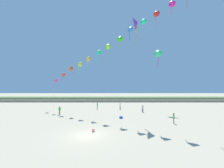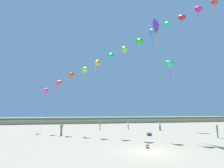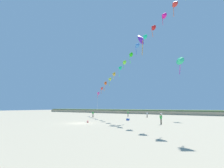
{
  "view_description": "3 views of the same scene",
  "coord_description": "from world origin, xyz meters",
  "views": [
    {
      "loc": [
        2.83,
        -17.14,
        5.49
      ],
      "look_at": [
        2.77,
        10.32,
        6.07
      ],
      "focal_mm": 24.0,
      "sensor_mm": 36.0,
      "label": 1
    },
    {
      "loc": [
        -6.34,
        -13.93,
        3.19
      ],
      "look_at": [
        -0.29,
        11.94,
        7.54
      ],
      "focal_mm": 28.0,
      "sensor_mm": 36.0,
      "label": 2
    },
    {
      "loc": [
        18.64,
        -19.06,
        2.7
      ],
      "look_at": [
        -0.51,
        10.92,
        8.21
      ],
      "focal_mm": 24.0,
      "sensor_mm": 36.0,
      "label": 3
    }
  ],
  "objects": [
    {
      "name": "person_near_right",
      "position": [
        -0.8,
        19.82,
        1.01
      ],
      "size": [
        0.24,
        0.61,
        1.74
      ],
      "color": "#474C56",
      "rests_on": "ground"
    },
    {
      "name": "large_kite_mid_trail",
      "position": [
        7.39,
        11.08,
        17.74
      ],
      "size": [
        1.73,
        2.52,
        4.97
      ],
      "color": "purple"
    },
    {
      "name": "person_near_left",
      "position": [
        9.54,
        15.7,
        0.94
      ],
      "size": [
        0.57,
        0.22,
        1.63
      ],
      "color": "#282D4C",
      "rests_on": "ground"
    },
    {
      "name": "kite_banner_string",
      "position": [
        3.07,
        12.11,
        14.49
      ],
      "size": [
        29.56,
        14.85,
        22.16
      ],
      "color": "#EC439B"
    },
    {
      "name": "person_mid_center",
      "position": [
        12.15,
        5.5,
        0.93
      ],
      "size": [
        0.36,
        0.52,
        1.6
      ],
      "color": "#726656",
      "rests_on": "ground"
    },
    {
      "name": "ground_plane",
      "position": [
        0.0,
        0.0,
        0.0
      ],
      "size": [
        240.0,
        240.0,
        0.0
      ],
      "primitive_type": "plane",
      "color": "tan"
    },
    {
      "name": "large_kite_low_lead",
      "position": [
        13.76,
        18.16,
        13.61
      ],
      "size": [
        2.25,
        1.77,
        4.47
      ],
      "color": "#39E690"
    },
    {
      "name": "beach_cooler",
      "position": [
        4.42,
        9.29,
        0.21
      ],
      "size": [
        0.58,
        0.41,
        0.46
      ],
      "color": "blue",
      "rests_on": "ground"
    },
    {
      "name": "person_far_right",
      "position": [
        -7.54,
        12.49,
        0.98
      ],
      "size": [
        0.51,
        0.45,
        1.7
      ],
      "color": "#726656",
      "rests_on": "ground"
    },
    {
      "name": "person_far_left",
      "position": [
        4.82,
        19.75,
        0.9
      ],
      "size": [
        0.43,
        0.44,
        1.56
      ],
      "color": "#726656",
      "rests_on": "ground"
    },
    {
      "name": "dune_ridge",
      "position": [
        0.0,
        41.76,
        0.84
      ],
      "size": [
        120.0,
        8.96,
        1.69
      ],
      "color": "tan",
      "rests_on": "ground"
    },
    {
      "name": "beach_ball",
      "position": [
        0.53,
        1.35,
        0.18
      ],
      "size": [
        0.36,
        0.36,
        0.36
      ],
      "color": "red",
      "rests_on": "ground"
    }
  ]
}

